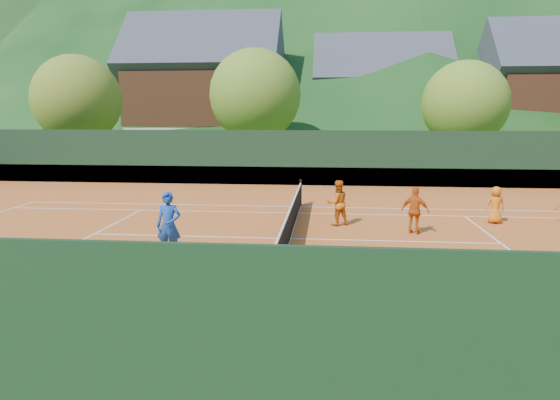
# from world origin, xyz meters

# --- Properties ---
(ground) EXTENTS (400.00, 400.00, 0.00)m
(ground) POSITION_xyz_m (0.00, 0.00, 0.00)
(ground) COLOR #33581B
(ground) RESTS_ON ground
(clay_court) EXTENTS (40.00, 24.00, 0.02)m
(clay_court) POSITION_xyz_m (0.00, 0.00, 0.01)
(clay_court) COLOR #B5521D
(clay_court) RESTS_ON ground
(coach) EXTENTS (0.68, 0.46, 1.82)m
(coach) POSITION_xyz_m (-3.07, -2.47, 0.93)
(coach) COLOR #173F97
(coach) RESTS_ON clay_court
(student_a) EXTENTS (0.96, 0.87, 1.60)m
(student_a) POSITION_xyz_m (1.51, 2.07, 0.82)
(student_a) COLOR #D06412
(student_a) RESTS_ON clay_court
(student_b) EXTENTS (0.98, 0.71, 1.54)m
(student_b) POSITION_xyz_m (3.99, 1.03, 0.79)
(student_b) COLOR #CF5712
(student_b) RESTS_ON clay_court
(student_c) EXTENTS (0.67, 0.45, 1.33)m
(student_c) POSITION_xyz_m (7.12, 2.94, 0.69)
(student_c) COLOR orange
(student_c) RESTS_ON clay_court
(tennis_ball_1) EXTENTS (0.07, 0.07, 0.07)m
(tennis_ball_1) POSITION_xyz_m (4.57, -2.06, 0.05)
(tennis_ball_1) COLOR #C5EC27
(tennis_ball_1) RESTS_ON clay_court
(tennis_ball_2) EXTENTS (0.07, 0.07, 0.07)m
(tennis_ball_2) POSITION_xyz_m (-4.91, -3.80, 0.05)
(tennis_ball_2) COLOR #C5EC27
(tennis_ball_2) RESTS_ON clay_court
(tennis_ball_3) EXTENTS (0.07, 0.07, 0.07)m
(tennis_ball_3) POSITION_xyz_m (-3.05, -6.89, 0.05)
(tennis_ball_3) COLOR #C5EC27
(tennis_ball_3) RESTS_ON clay_court
(tennis_ball_6) EXTENTS (0.07, 0.07, 0.07)m
(tennis_ball_6) POSITION_xyz_m (-3.34, -1.11, 0.05)
(tennis_ball_6) COLOR #C5EC27
(tennis_ball_6) RESTS_ON clay_court
(tennis_ball_7) EXTENTS (0.07, 0.07, 0.07)m
(tennis_ball_7) POSITION_xyz_m (1.11, -6.42, 0.05)
(tennis_ball_7) COLOR #C5EC27
(tennis_ball_7) RESTS_ON clay_court
(tennis_ball_9) EXTENTS (0.07, 0.07, 0.07)m
(tennis_ball_9) POSITION_xyz_m (-7.83, -2.01, 0.05)
(tennis_ball_9) COLOR #C5EC27
(tennis_ball_9) RESTS_ON clay_court
(tennis_ball_10) EXTENTS (0.07, 0.07, 0.07)m
(tennis_ball_10) POSITION_xyz_m (5.85, -4.11, 0.05)
(tennis_ball_10) COLOR #C5EC27
(tennis_ball_10) RESTS_ON clay_court
(tennis_ball_12) EXTENTS (0.07, 0.07, 0.07)m
(tennis_ball_12) POSITION_xyz_m (2.56, -6.29, 0.05)
(tennis_ball_12) COLOR #C5EC27
(tennis_ball_12) RESTS_ON clay_court
(tennis_ball_15) EXTENTS (0.07, 0.07, 0.07)m
(tennis_ball_15) POSITION_xyz_m (0.56, -1.85, 0.05)
(tennis_ball_15) COLOR #C5EC27
(tennis_ball_15) RESTS_ON clay_court
(tennis_ball_17) EXTENTS (0.07, 0.07, 0.07)m
(tennis_ball_17) POSITION_xyz_m (-0.23, -7.34, 0.05)
(tennis_ball_17) COLOR #C5EC27
(tennis_ball_17) RESTS_ON clay_court
(tennis_ball_19) EXTENTS (0.07, 0.07, 0.07)m
(tennis_ball_19) POSITION_xyz_m (2.11, -5.71, 0.05)
(tennis_ball_19) COLOR #C5EC27
(tennis_ball_19) RESTS_ON clay_court
(tennis_ball_23) EXTENTS (0.07, 0.07, 0.07)m
(tennis_ball_23) POSITION_xyz_m (-0.78, -5.84, 0.05)
(tennis_ball_23) COLOR #C5EC27
(tennis_ball_23) RESTS_ON clay_court
(tennis_ball_24) EXTENTS (0.07, 0.07, 0.07)m
(tennis_ball_24) POSITION_xyz_m (4.92, -1.29, 0.05)
(tennis_ball_24) COLOR #C5EC27
(tennis_ball_24) RESTS_ON clay_court
(court_lines) EXTENTS (23.83, 11.03, 0.00)m
(court_lines) POSITION_xyz_m (0.00, 0.00, 0.02)
(court_lines) COLOR silver
(court_lines) RESTS_ON clay_court
(tennis_net) EXTENTS (0.10, 12.07, 1.10)m
(tennis_net) POSITION_xyz_m (0.00, 0.00, 0.52)
(tennis_net) COLOR black
(tennis_net) RESTS_ON clay_court
(perimeter_fence) EXTENTS (40.40, 24.24, 3.00)m
(perimeter_fence) POSITION_xyz_m (0.00, 0.00, 1.27)
(perimeter_fence) COLOR black
(perimeter_fence) RESTS_ON clay_court
(ball_hopper) EXTENTS (0.57, 0.57, 1.00)m
(ball_hopper) POSITION_xyz_m (-5.99, -4.88, 0.77)
(ball_hopper) COLOR black
(ball_hopper) RESTS_ON clay_court
(chalet_left) EXTENTS (13.80, 9.93, 12.92)m
(chalet_left) POSITION_xyz_m (-10.00, 30.00, 5.65)
(chalet_left) COLOR beige
(chalet_left) RESTS_ON ground
(chalet_mid) EXTENTS (12.65, 8.82, 11.45)m
(chalet_mid) POSITION_xyz_m (6.00, 34.00, 4.99)
(chalet_mid) COLOR beige
(chalet_mid) RESTS_ON ground
(chalet_right) EXTENTS (11.50, 8.82, 11.91)m
(chalet_right) POSITION_xyz_m (20.00, 30.00, 5.26)
(chalet_right) COLOR beige
(chalet_right) RESTS_ON ground
(tree_a) EXTENTS (6.00, 6.00, 7.88)m
(tree_a) POSITION_xyz_m (-16.00, 18.00, 4.87)
(tree_a) COLOR #402819
(tree_a) RESTS_ON ground
(tree_b) EXTENTS (6.40, 6.40, 8.40)m
(tree_b) POSITION_xyz_m (-4.00, 20.00, 5.19)
(tree_b) COLOR #3D2518
(tree_b) RESTS_ON ground
(tree_c) EXTENTS (5.60, 5.60, 7.35)m
(tree_c) POSITION_xyz_m (10.00, 19.00, 4.54)
(tree_c) COLOR #412A1A
(tree_c) RESTS_ON ground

